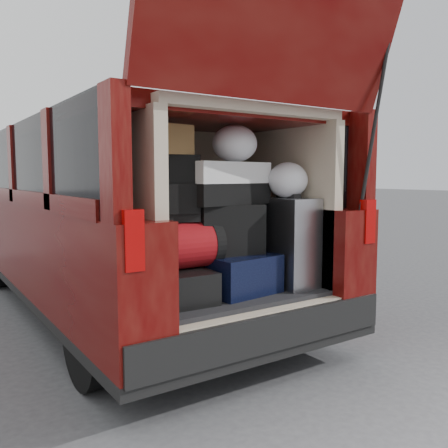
{
  "coord_description": "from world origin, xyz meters",
  "views": [
    {
      "loc": [
        -1.76,
        -2.46,
        1.33
      ],
      "look_at": [
        0.03,
        0.2,
        1.0
      ],
      "focal_mm": 38.0,
      "sensor_mm": 36.0,
      "label": 1
    }
  ],
  "objects_px": {
    "black_hardshell": "(176,285)",
    "navy_hardshell": "(229,271)",
    "silver_roller": "(288,242)",
    "red_duffel": "(184,245)",
    "backpack": "(174,188)",
    "twotone_duffel": "(222,183)",
    "black_soft_case": "(226,229)"
  },
  "relations": [
    {
      "from": "silver_roller",
      "to": "black_soft_case",
      "type": "height_order",
      "value": "silver_roller"
    },
    {
      "from": "silver_roller",
      "to": "twotone_duffel",
      "type": "height_order",
      "value": "twotone_duffel"
    },
    {
      "from": "red_duffel",
      "to": "black_soft_case",
      "type": "bearing_deg",
      "value": 5.33
    },
    {
      "from": "twotone_duffel",
      "to": "navy_hardshell",
      "type": "bearing_deg",
      "value": -53.28
    },
    {
      "from": "black_hardshell",
      "to": "twotone_duffel",
      "type": "height_order",
      "value": "twotone_duffel"
    },
    {
      "from": "black_hardshell",
      "to": "backpack",
      "type": "distance_m",
      "value": 0.6
    },
    {
      "from": "twotone_duffel",
      "to": "red_duffel",
      "type": "bearing_deg",
      "value": -177.48
    },
    {
      "from": "black_hardshell",
      "to": "silver_roller",
      "type": "relative_size",
      "value": 0.8
    },
    {
      "from": "silver_roller",
      "to": "backpack",
      "type": "height_order",
      "value": "backpack"
    },
    {
      "from": "silver_roller",
      "to": "black_soft_case",
      "type": "xyz_separation_m",
      "value": [
        -0.45,
        0.11,
        0.11
      ]
    },
    {
      "from": "silver_roller",
      "to": "red_duffel",
      "type": "relative_size",
      "value": 1.38
    },
    {
      "from": "red_duffel",
      "to": "black_soft_case",
      "type": "height_order",
      "value": "black_soft_case"
    },
    {
      "from": "red_duffel",
      "to": "backpack",
      "type": "height_order",
      "value": "backpack"
    },
    {
      "from": "black_hardshell",
      "to": "red_duffel",
      "type": "bearing_deg",
      "value": 7.55
    },
    {
      "from": "navy_hardshell",
      "to": "twotone_duffel",
      "type": "bearing_deg",
      "value": 130.47
    },
    {
      "from": "black_soft_case",
      "to": "red_duffel",
      "type": "bearing_deg",
      "value": -169.07
    },
    {
      "from": "black_hardshell",
      "to": "backpack",
      "type": "bearing_deg",
      "value": 72.8
    },
    {
      "from": "black_hardshell",
      "to": "silver_roller",
      "type": "distance_m",
      "value": 0.88
    },
    {
      "from": "silver_roller",
      "to": "red_duffel",
      "type": "height_order",
      "value": "silver_roller"
    },
    {
      "from": "backpack",
      "to": "twotone_duffel",
      "type": "height_order",
      "value": "backpack"
    },
    {
      "from": "black_hardshell",
      "to": "silver_roller",
      "type": "xyz_separation_m",
      "value": [
        0.85,
        -0.08,
        0.21
      ]
    },
    {
      "from": "silver_roller",
      "to": "black_soft_case",
      "type": "bearing_deg",
      "value": 166.1
    },
    {
      "from": "red_duffel",
      "to": "black_soft_case",
      "type": "distance_m",
      "value": 0.35
    },
    {
      "from": "black_soft_case",
      "to": "backpack",
      "type": "xyz_separation_m",
      "value": [
        -0.38,
        0.01,
        0.28
      ]
    },
    {
      "from": "red_duffel",
      "to": "twotone_duffel",
      "type": "bearing_deg",
      "value": 13.06
    },
    {
      "from": "black_hardshell",
      "to": "backpack",
      "type": "height_order",
      "value": "backpack"
    },
    {
      "from": "black_hardshell",
      "to": "navy_hardshell",
      "type": "distance_m",
      "value": 0.44
    },
    {
      "from": "silver_roller",
      "to": "twotone_duffel",
      "type": "xyz_separation_m",
      "value": [
        -0.45,
        0.16,
        0.42
      ]
    },
    {
      "from": "red_duffel",
      "to": "backpack",
      "type": "bearing_deg",
      "value": 131.77
    },
    {
      "from": "navy_hardshell",
      "to": "backpack",
      "type": "bearing_deg",
      "value": 173.73
    },
    {
      "from": "black_hardshell",
      "to": "black_soft_case",
      "type": "relative_size",
      "value": 1.08
    },
    {
      "from": "backpack",
      "to": "twotone_duffel",
      "type": "relative_size",
      "value": 0.66
    }
  ]
}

